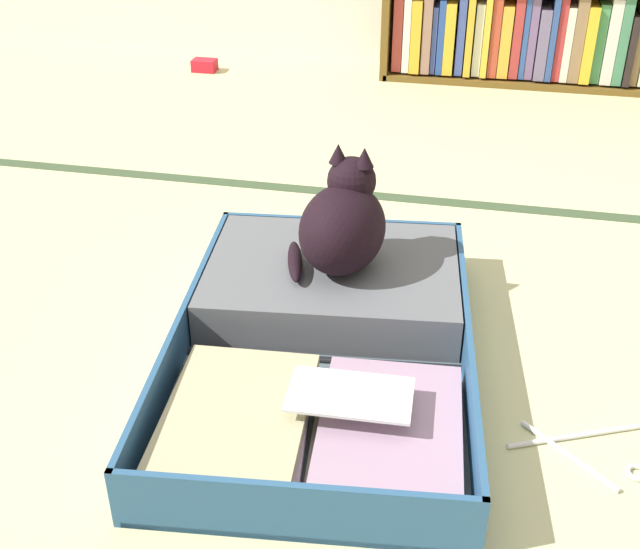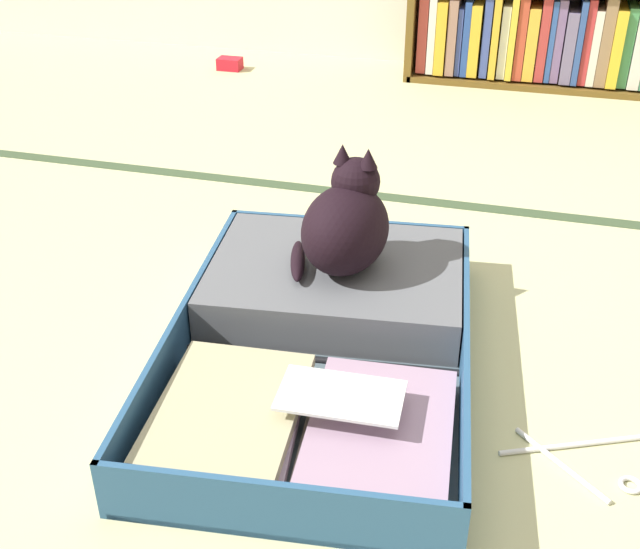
{
  "view_description": "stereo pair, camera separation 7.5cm",
  "coord_description": "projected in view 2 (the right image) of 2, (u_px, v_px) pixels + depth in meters",
  "views": [
    {
      "loc": [
        0.16,
        -1.13,
        1.02
      ],
      "look_at": [
        -0.13,
        0.25,
        0.17
      ],
      "focal_mm": 45.08,
      "sensor_mm": 36.0,
      "label": 1
    },
    {
      "loc": [
        0.24,
        -1.11,
        1.02
      ],
      "look_at": [
        -0.13,
        0.25,
        0.17
      ],
      "focal_mm": 45.08,
      "sensor_mm": 36.0,
      "label": 2
    }
  ],
  "objects": [
    {
      "name": "open_suitcase",
      "position": [
        325.0,
        328.0,
        1.69
      ],
      "size": [
        0.68,
        0.96,
        0.12
      ],
      "color": "#285278",
      "rests_on": "ground_plane"
    },
    {
      "name": "black_cat",
      "position": [
        347.0,
        225.0,
        1.73
      ],
      "size": [
        0.25,
        0.26,
        0.27
      ],
      "color": "black",
      "rests_on": "open_suitcase"
    },
    {
      "name": "small_red_pouch",
      "position": [
        230.0,
        64.0,
        3.45
      ],
      "size": [
        0.1,
        0.07,
        0.05
      ],
      "color": "red",
      "rests_on": "ground_plane"
    },
    {
      "name": "clothes_hanger",
      "position": [
        611.0,
        455.0,
        1.43
      ],
      "size": [
        0.36,
        0.26,
        0.01
      ],
      "color": "silver",
      "rests_on": "ground_plane"
    },
    {
      "name": "ground_plane",
      "position": [
        352.0,
        429.0,
        1.5
      ],
      "size": [
        10.0,
        10.0,
        0.0
      ],
      "primitive_type": "plane",
      "color": "#C4C38C"
    },
    {
      "name": "tatami_border",
      "position": [
        430.0,
        202.0,
        2.33
      ],
      "size": [
        4.8,
        0.05,
        0.0
      ],
      "color": "#394D30",
      "rests_on": "ground_plane"
    }
  ]
}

